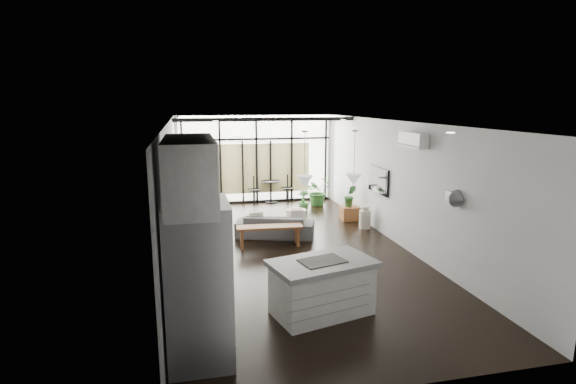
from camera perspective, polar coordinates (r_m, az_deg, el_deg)
name	(u,v)px	position (r m, az deg, el deg)	size (l,w,h in m)	color
floor	(291,250)	(9.99, 0.38, -7.38)	(5.00, 10.00, 0.00)	black
ceiling	(291,122)	(9.46, 0.40, 8.88)	(5.00, 10.00, 0.00)	white
wall_left	(171,193)	(9.40, -14.63, -0.12)	(0.02, 10.00, 2.80)	silver
wall_right	(398,183)	(10.47, 13.85, 1.08)	(0.02, 10.00, 2.80)	silver
wall_back	(256,159)	(14.48, -4.08, 4.20)	(5.00, 0.02, 2.80)	silver
wall_front	(395,274)	(5.06, 13.45, -10.05)	(5.00, 0.02, 2.80)	silver
glazing	(257,159)	(14.37, -4.01, 4.14)	(5.00, 0.20, 2.80)	black
skylight	(261,117)	(13.39, -3.51, 9.50)	(4.70, 1.90, 0.06)	white
neighbour_building	(256,168)	(14.48, -4.03, 3.00)	(3.50, 0.02, 1.60)	#F3EF98
island	(322,287)	(7.05, 4.34, -12.00)	(1.56, 0.93, 0.85)	white
cooktop	(322,261)	(6.89, 4.39, -8.70)	(0.67, 0.45, 0.01)	black
fridge	(199,282)	(5.80, -11.29, -11.16)	(0.79, 0.99, 2.04)	#9A9A9F
appliance_column	(197,251)	(6.50, -11.54, -7.40)	(0.60, 0.62, 2.31)	white
upper_cabinets	(190,172)	(5.78, -12.38, 2.45)	(0.62, 1.75, 0.86)	white
pendant_left	(305,181)	(6.89, 2.12, 1.36)	(0.26, 0.26, 0.18)	white
pendant_right	(354,179)	(7.13, 8.35, 1.59)	(0.26, 0.26, 0.18)	white
sofa	(275,222)	(10.86, -1.65, -3.82)	(1.86, 0.54, 0.73)	#515154
console_bench	(270,236)	(10.18, -2.33, -5.62)	(1.48, 0.37, 0.48)	brown
pouf	(296,218)	(11.85, 1.06, -3.26)	(0.54, 0.54, 0.43)	beige
crate	(350,213)	(12.56, 7.83, -2.66)	(0.49, 0.49, 0.37)	brown
plant_tall	(318,194)	(14.10, 3.79, -0.28)	(0.83, 0.92, 0.72)	#2B5D27
plant_med	(303,205)	(13.46, 1.97, -1.63)	(0.35, 0.63, 0.35)	#2B5D27
plant_crate	(350,202)	(12.49, 7.87, -1.23)	(0.34, 0.62, 0.27)	#2B5D27
milk_can	(365,217)	(11.74, 9.74, -3.18)	(0.30, 0.30, 0.59)	beige
bistro_set	(271,192)	(14.48, -2.19, -0.02)	(1.43, 0.57, 0.69)	black
tv	(378,180)	(11.36, 11.41, 1.47)	(0.05, 1.10, 0.65)	black
ac_unit	(413,140)	(9.58, 15.62, 6.39)	(0.22, 0.90, 0.30)	white
framed_art	(171,190)	(8.88, -14.58, 0.20)	(0.04, 0.70, 0.90)	black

